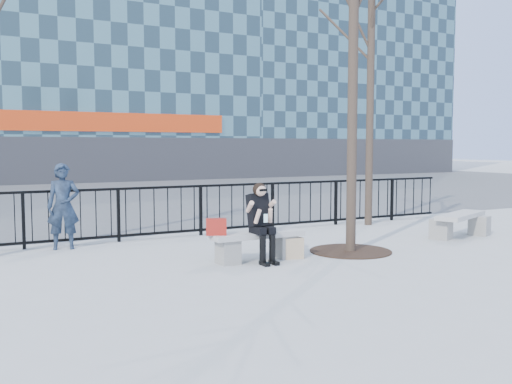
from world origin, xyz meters
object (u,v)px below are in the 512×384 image
bench_main (257,243)px  standing_man (63,206)px  bench_second (461,222)px  seated_woman (262,223)px

bench_main → standing_man: 3.85m
bench_main → bench_second: 5.04m
bench_second → seated_woman: 5.06m
bench_main → seated_woman: (0.00, -0.16, 0.37)m
bench_main → standing_man: size_ratio=1.01×
standing_man → bench_second: bearing=-6.3°
bench_second → standing_man: size_ratio=1.06×
seated_woman → standing_man: 3.93m
bench_second → standing_man: 8.16m
seated_woman → standing_man: (-2.72, 2.83, 0.14)m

